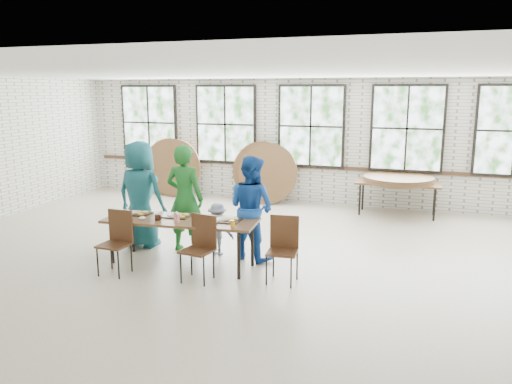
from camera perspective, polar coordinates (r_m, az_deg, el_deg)
room at (r=12.07m, az=6.29°, el=7.25°), size 12.00×12.00×12.00m
dining_table at (r=7.90m, az=-8.57°, el=-3.44°), size 2.47×1.03×0.74m
chair_near_left at (r=7.81m, az=-15.55°, el=-4.91°), size 0.43×0.42×0.95m
chair_near_right at (r=7.30m, az=-6.33°, el=-5.70°), size 0.48×0.47×0.95m
chair_spare at (r=7.21m, az=3.14°, el=-5.85°), size 0.46×0.45×0.95m
adult_teal at (r=8.93m, az=-13.08°, el=-0.25°), size 0.95×0.65×1.87m
adult_green at (r=8.52m, az=-8.13°, el=-0.74°), size 0.69×0.46×1.84m
toddler at (r=8.39m, az=-4.43°, el=-4.23°), size 0.58×0.35×0.88m
adult_blue at (r=8.07m, az=-0.55°, el=-1.81°), size 1.00×0.90×1.70m
storage_table at (r=11.37m, az=15.91°, el=0.81°), size 1.80×0.75×0.74m
tabletop_clutter at (r=7.82m, az=-8.14°, el=-3.00°), size 2.04×0.60×0.11m
round_tops_stacked at (r=11.35m, az=15.94°, el=1.40°), size 1.50×1.50×0.13m
round_tops_leaning at (r=12.67m, az=-4.54°, el=2.50°), size 4.23×0.44×1.49m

